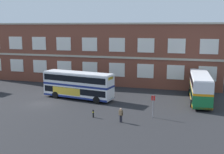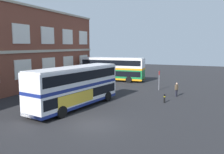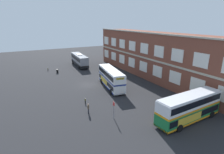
% 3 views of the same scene
% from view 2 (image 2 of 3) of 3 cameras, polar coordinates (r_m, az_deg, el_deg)
% --- Properties ---
extents(ground_plane, '(120.00, 120.00, 0.00)m').
position_cam_2_polar(ground_plane, '(19.24, -10.07, -10.87)').
color(ground_plane, '#232326').
extents(double_decker_near, '(11.27, 4.30, 4.07)m').
position_cam_2_polar(double_decker_near, '(22.99, -9.02, -2.25)').
color(double_decker_near, silver).
rests_on(double_decker_near, ground).
extents(double_decker_middle, '(3.31, 11.12, 4.07)m').
position_cam_2_polar(double_decker_middle, '(40.21, 0.18, 2.12)').
color(double_decker_middle, '#197038').
rests_on(double_decker_middle, ground).
extents(waiting_passenger, '(0.62, 0.39, 1.70)m').
position_cam_2_polar(waiting_passenger, '(28.77, 15.79, -2.89)').
color(waiting_passenger, black).
rests_on(waiting_passenger, ground).
extents(bus_stand_flag, '(0.44, 0.10, 2.70)m').
position_cam_2_polar(bus_stand_flag, '(32.29, 11.67, -0.35)').
color(bus_stand_flag, slate).
rests_on(bus_stand_flag, ground).
extents(safety_bollard_west, '(0.19, 0.19, 0.95)m').
position_cam_2_polar(safety_bollard_west, '(25.43, 12.95, -5.19)').
color(safety_bollard_west, black).
rests_on(safety_bollard_west, ground).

